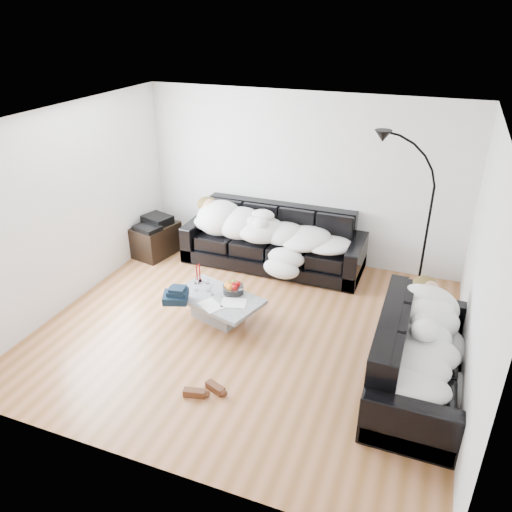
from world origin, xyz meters
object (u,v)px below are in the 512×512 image
(wine_glass_b, at_px, (196,285))
(wine_glass_c, at_px, (212,289))
(fruit_bowl, at_px, (233,287))
(shoes, at_px, (204,390))
(wine_glass_a, at_px, (208,285))
(av_cabinet, at_px, (156,240))
(floor_lamp, at_px, (427,234))
(sofa_back, at_px, (273,239))
(stereo, at_px, (154,222))
(candle_left, at_px, (197,274))
(coffee_table, at_px, (218,308))
(sleeper_back, at_px, (272,228))
(sofa_right, at_px, (420,354))
(sleeper_right, at_px, (423,336))
(candle_right, at_px, (200,273))

(wine_glass_b, relative_size, wine_glass_c, 0.98)
(fruit_bowl, bearing_deg, shoes, -78.46)
(wine_glass_a, relative_size, av_cabinet, 0.24)
(wine_glass_c, height_order, floor_lamp, floor_lamp)
(sofa_back, xyz_separation_m, stereo, (-1.91, -0.32, 0.12))
(candle_left, bearing_deg, coffee_table, -29.56)
(wine_glass_c, height_order, stereo, stereo)
(sleeper_back, height_order, wine_glass_a, sleeper_back)
(sofa_right, bearing_deg, floor_lamp, 4.56)
(wine_glass_c, xyz_separation_m, stereo, (-1.66, 1.36, 0.16))
(shoes, relative_size, stereo, 0.89)
(candle_left, bearing_deg, sleeper_right, -12.20)
(fruit_bowl, height_order, wine_glass_b, fruit_bowl)
(wine_glass_a, xyz_separation_m, candle_right, (-0.21, 0.19, 0.04))
(stereo, bearing_deg, floor_lamp, 17.31)
(sofa_right, bearing_deg, coffee_table, 80.83)
(sleeper_back, distance_m, wine_glass_b, 1.68)
(sofa_back, height_order, wine_glass_b, sofa_back)
(wine_glass_c, bearing_deg, wine_glass_a, 140.41)
(sleeper_back, distance_m, candle_right, 1.48)
(av_cabinet, distance_m, floor_lamp, 4.19)
(coffee_table, bearing_deg, floor_lamp, 30.47)
(wine_glass_b, bearing_deg, sofa_back, 73.25)
(coffee_table, distance_m, candle_left, 0.54)
(candle_right, bearing_deg, sofa_right, -13.34)
(fruit_bowl, bearing_deg, wine_glass_c, -148.03)
(candle_right, relative_size, stereo, 0.59)
(fruit_bowl, xyz_separation_m, floor_lamp, (2.22, 1.23, 0.60))
(sleeper_back, height_order, floor_lamp, floor_lamp)
(shoes, bearing_deg, sofa_back, 94.08)
(coffee_table, bearing_deg, wine_glass_c, 167.92)
(stereo, bearing_deg, sofa_back, 26.39)
(fruit_bowl, relative_size, candle_right, 1.04)
(sleeper_back, relative_size, fruit_bowl, 8.69)
(sofa_back, bearing_deg, wine_glass_c, -98.62)
(sleeper_back, xyz_separation_m, shoes, (0.29, -2.98, -0.61))
(wine_glass_a, bearing_deg, wine_glass_b, -165.60)
(fruit_bowl, xyz_separation_m, wine_glass_c, (-0.24, -0.15, -0.00))
(wine_glass_c, bearing_deg, floor_lamp, 29.29)
(av_cabinet, bearing_deg, sofa_right, -10.94)
(sleeper_back, height_order, fruit_bowl, sleeper_back)
(sofa_back, bearing_deg, sleeper_back, -90.00)
(candle_left, distance_m, candle_right, 0.06)
(wine_glass_a, bearing_deg, floor_lamp, 27.17)
(sofa_back, distance_m, candle_left, 1.57)
(candle_left, xyz_separation_m, shoes, (0.86, -1.56, -0.42))
(wine_glass_c, bearing_deg, sofa_right, -9.26)
(sofa_back, xyz_separation_m, sleeper_right, (2.35, -2.10, 0.18))
(wine_glass_c, relative_size, av_cabinet, 0.22)
(coffee_table, height_order, candle_right, candle_right)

